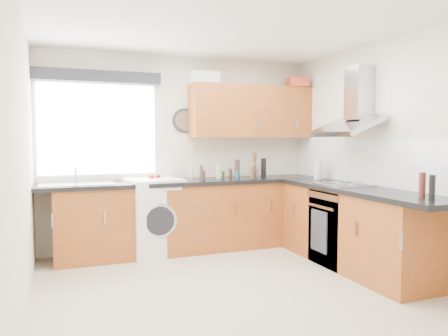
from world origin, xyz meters
name	(u,v)px	position (x,y,z in m)	size (l,w,h in m)	color
ground_plane	(232,288)	(0.00, 0.00, 0.00)	(3.60, 3.60, 0.00)	beige
ceiling	(232,23)	(0.00, 0.00, 2.50)	(3.60, 3.60, 0.02)	white
wall_back	(181,153)	(0.00, 1.80, 1.25)	(3.60, 0.02, 2.50)	silver
wall_front	(353,173)	(0.00, -1.80, 1.25)	(3.60, 0.02, 2.50)	silver
wall_left	(22,163)	(-1.80, 0.00, 1.25)	(0.02, 3.60, 2.50)	silver
wall_right	(384,156)	(1.80, 0.00, 1.25)	(0.02, 3.60, 2.50)	silver
window	(98,129)	(-1.05, 1.79, 1.55)	(1.40, 0.02, 1.10)	white
window_blind	(98,77)	(-1.05, 1.70, 2.18)	(1.50, 0.18, 0.14)	#23232A
splashback	(365,161)	(1.79, 0.30, 1.18)	(0.01, 3.00, 0.54)	white
base_cab_back	(180,218)	(-0.10, 1.51, 0.43)	(3.00, 0.58, 0.86)	brown
base_cab_corner	(290,210)	(1.50, 1.50, 0.43)	(0.60, 0.60, 0.86)	brown
base_cab_right	(352,229)	(1.51, 0.15, 0.43)	(0.58, 2.10, 0.86)	brown
worktop_back	(187,182)	(0.00, 1.50, 0.89)	(3.60, 0.62, 0.05)	black
worktop_right	(361,190)	(1.50, 0.00, 0.89)	(0.62, 2.42, 0.05)	black
sink	(77,181)	(-1.33, 1.50, 0.95)	(0.84, 0.46, 0.10)	#A3ABB1
oven	(343,227)	(1.50, 0.30, 0.42)	(0.56, 0.58, 0.85)	black
hob_plate	(344,184)	(1.50, 0.30, 0.92)	(0.52, 0.52, 0.01)	#A3ABB1
extractor_hood	(353,109)	(1.60, 0.30, 1.77)	(0.52, 0.78, 0.66)	#A3ABB1
upper_cabinets	(251,112)	(0.95, 1.62, 1.80)	(1.70, 0.35, 0.70)	brown
washing_machine	(154,216)	(-0.42, 1.52, 0.47)	(0.64, 0.62, 0.94)	white
wall_clock	(185,121)	(0.05, 1.76, 1.67)	(0.32, 0.32, 0.04)	#23232A
casserole	(204,78)	(0.30, 1.72, 2.23)	(0.38, 0.27, 0.16)	white
storage_box	(297,82)	(1.60, 1.52, 2.21)	(0.26, 0.22, 0.12)	#CB3F27
utensil_pot	(255,172)	(0.97, 1.56, 0.98)	(0.10, 0.10, 0.14)	#7B695E
kitchen_roll	(318,170)	(1.62, 1.01, 1.03)	(0.11, 0.11, 0.23)	white
tomato_cluster	(153,177)	(-0.40, 1.65, 0.95)	(0.16, 0.16, 0.07)	#A10A05
jar_0	(231,173)	(0.64, 1.62, 0.97)	(0.04, 0.04, 0.12)	#2E2319
jar_1	(191,175)	(0.07, 1.53, 0.98)	(0.05, 0.05, 0.13)	#ABA392
jar_2	(237,169)	(0.73, 1.60, 1.03)	(0.07, 0.07, 0.24)	#39291F
jar_3	(237,175)	(0.66, 1.44, 0.97)	(0.04, 0.04, 0.11)	#1A537D
jar_4	(255,172)	(0.93, 1.46, 0.99)	(0.04, 0.04, 0.16)	#36271E
jar_5	(252,173)	(0.84, 1.36, 0.98)	(0.04, 0.04, 0.15)	brown
jar_6	(218,171)	(0.44, 1.54, 1.01)	(0.06, 0.06, 0.19)	#A89D8F
jar_7	(223,175)	(0.50, 1.53, 0.96)	(0.04, 0.04, 0.10)	#163713
jar_8	(201,172)	(0.19, 1.52, 1.00)	(0.04, 0.04, 0.18)	#3C2C21
jar_9	(203,175)	(0.19, 1.43, 0.97)	(0.07, 0.07, 0.12)	#2F221A
jar_10	(264,168)	(1.11, 1.57, 1.04)	(0.07, 0.07, 0.26)	black
bottle_0	(432,187)	(1.53, -0.91, 1.02)	(0.05, 0.05, 0.21)	black
bottle_1	(422,185)	(1.52, -0.81, 1.02)	(0.06, 0.06, 0.23)	#5A2020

